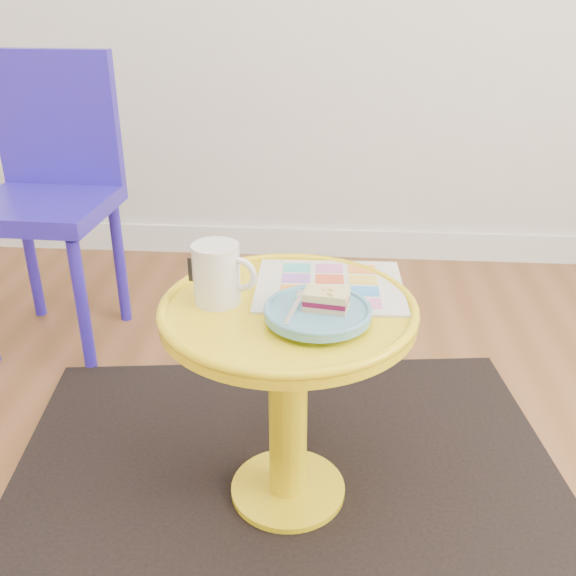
# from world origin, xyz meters

# --- Properties ---
(rug) EXTENTS (1.42, 1.25, 0.01)m
(rug) POSITION_xyz_m (0.13, 0.56, 0.00)
(rug) COLOR black
(rug) RESTS_ON ground
(side_table) EXTENTS (0.51, 0.51, 0.48)m
(side_table) POSITION_xyz_m (0.13, 0.56, 0.35)
(side_table) COLOR yellow
(side_table) RESTS_ON ground
(chair) EXTENTS (0.41, 0.41, 0.88)m
(chair) POSITION_xyz_m (-0.66, 1.28, 0.51)
(chair) COLOR #2B1CB7
(chair) RESTS_ON ground
(newspaper) EXTENTS (0.31, 0.27, 0.01)m
(newspaper) POSITION_xyz_m (0.21, 0.66, 0.49)
(newspaper) COLOR silver
(newspaper) RESTS_ON side_table
(mug) EXTENTS (0.13, 0.09, 0.12)m
(mug) POSITION_xyz_m (-0.01, 0.57, 0.55)
(mug) COLOR silver
(mug) RESTS_ON side_table
(plate) EXTENTS (0.20, 0.20, 0.02)m
(plate) POSITION_xyz_m (0.19, 0.50, 0.50)
(plate) COLOR #5292AE
(plate) RESTS_ON newspaper
(cake_slice) EXTENTS (0.09, 0.07, 0.04)m
(cake_slice) POSITION_xyz_m (0.20, 0.51, 0.53)
(cake_slice) COLOR #D3BC8C
(cake_slice) RESTS_ON plate
(fork) EXTENTS (0.04, 0.14, 0.00)m
(fork) POSITION_xyz_m (0.14, 0.51, 0.51)
(fork) COLOR silver
(fork) RESTS_ON plate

